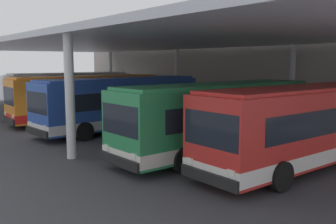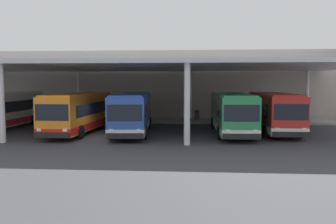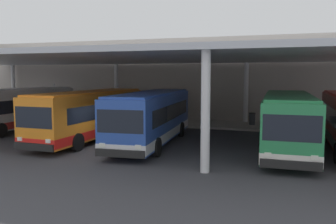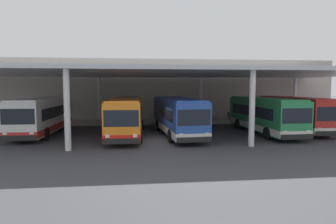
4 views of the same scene
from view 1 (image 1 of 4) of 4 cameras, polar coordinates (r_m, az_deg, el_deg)
The scene contains 12 objects.
ground_plane at distance 23.47m, azimuth -14.79°, elevation -2.80°, with size 200.00×200.00×0.00m, color #3D3D42.
platform_kerb at distance 30.03m, azimuth 6.21°, elevation -0.20°, with size 42.00×4.50×0.18m, color #A39E93.
station_building_facade at distance 32.12m, azimuth 10.49°, elevation 6.86°, with size 48.00×1.60×7.60m, color #ADA399.
canopy_shelter at distance 25.80m, azimuth -3.75°, elevation 10.19°, with size 40.00×17.00×5.55m.
bus_nearest_bay at distance 34.12m, azimuth -14.41°, elevation 3.17°, with size 2.82×10.56×3.17m.
bus_second_bay at distance 26.69m, azimuth -11.90°, elevation 2.10°, with size 2.94×10.60×3.17m.
bus_middle_bay at distance 22.94m, azimuth -7.11°, elevation 1.34°, with size 3.34×10.69×3.17m.
bus_far_bay at distance 17.00m, azimuth 7.70°, elevation -0.83°, with size 2.90×10.59×3.17m.
bus_departing at distance 15.77m, azimuth 19.88°, elevation -1.86°, with size 2.76×10.54×3.17m.
bench_waiting at distance 23.99m, azimuth 23.29°, elevation -1.34°, with size 1.80×0.45×0.92m.
trash_bin at distance 25.59m, azimuth 17.18°, elevation -0.51°, with size 0.52×0.52×0.98m.
banner_sign at distance 38.35m, azimuth -6.65°, elevation 4.30°, with size 0.70×0.12×3.20m.
Camera 1 is at (21.24, -9.09, 4.11)m, focal length 40.60 mm.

